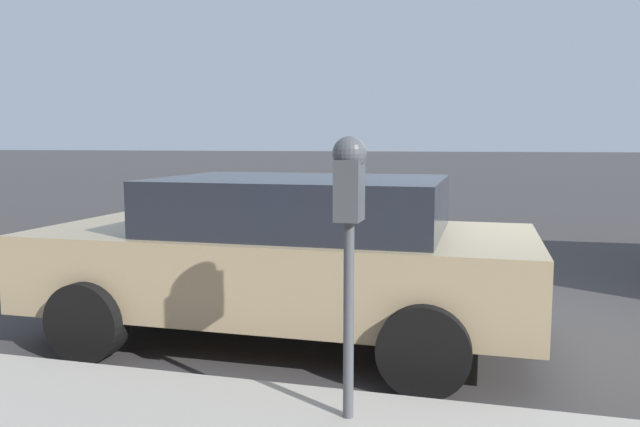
{
  "coord_description": "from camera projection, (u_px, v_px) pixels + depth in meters",
  "views": [
    {
      "loc": [
        -5.94,
        0.26,
        1.72
      ],
      "look_at": [
        -2.54,
        1.17,
        1.31
      ],
      "focal_mm": 35.0,
      "sensor_mm": 36.0,
      "label": 1
    }
  ],
  "objects": [
    {
      "name": "ground_plane",
      "position": [
        509.0,
        327.0,
        5.84
      ],
      "size": [
        220.0,
        220.0,
        0.0
      ],
      "primitive_type": "plane",
      "color": "#3D3A3A"
    },
    {
      "name": "parking_meter",
      "position": [
        349.0,
        205.0,
        3.45
      ],
      "size": [
        0.21,
        0.19,
        1.61
      ],
      "color": "#4C5156",
      "rests_on": "sidewalk"
    },
    {
      "name": "car_tan",
      "position": [
        288.0,
        253.0,
        5.41
      ],
      "size": [
        2.14,
        4.23,
        1.42
      ],
      "rotation": [
        0.0,
        0.0,
        0.0
      ],
      "color": "tan",
      "rests_on": "ground_plane"
    }
  ]
}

